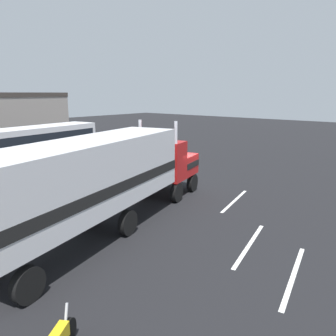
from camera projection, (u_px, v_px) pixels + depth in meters
name	position (u px, v px, depth m)	size (l,w,h in m)	color
ground_plane	(181.00, 191.00, 20.63)	(120.00, 120.00, 0.00)	black
lane_stripe_near	(235.00, 201.00, 18.77)	(4.40, 0.16, 0.01)	silver
lane_stripe_mid	(249.00, 245.00, 13.33)	(4.40, 0.16, 0.01)	silver
lane_stripe_far	(293.00, 275.00, 11.10)	(4.40, 0.16, 0.01)	silver
semi_truck	(106.00, 174.00, 14.31)	(14.34, 5.82, 4.50)	#B21919
person_bystander	(71.00, 204.00, 15.52)	(0.34, 0.45, 1.63)	#2D3347
parked_bus	(33.00, 145.00, 25.65)	(11.25, 4.03, 3.40)	silver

